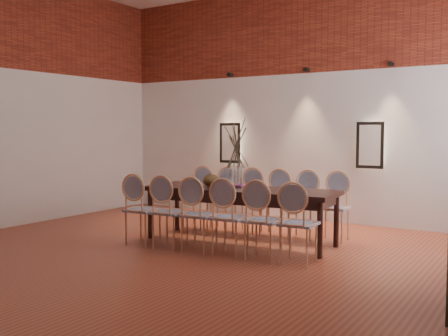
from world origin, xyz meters
The scene contains 25 objects.
floor centered at (0.00, 0.00, -0.01)m, with size 7.00×7.00×0.02m, color #9B432B.
wall_back centered at (0.00, 3.55, 2.00)m, with size 7.00×0.10×4.00m, color silver.
brick_band_back centered at (0.00, 3.48, 3.25)m, with size 7.00×0.02×1.50m, color maroon.
niche_left centered at (-1.30, 3.45, 1.30)m, with size 0.36×0.06×0.66m, color #FFEAC6.
niche_right centered at (1.30, 3.45, 1.30)m, with size 0.36×0.06×0.66m, color #FFEAC6.
spot_fixture_left centered at (-1.30, 3.42, 2.55)m, with size 0.08×0.08×0.10m, color black.
spot_fixture_mid centered at (0.20, 3.42, 2.55)m, with size 0.08×0.08×0.10m, color black.
spot_fixture_right centered at (1.60, 3.42, 2.55)m, with size 0.08×0.08×0.10m, color black.
dining_table centered at (0.17, 1.29, 0.38)m, with size 2.65×0.85×0.75m, color black.
chair_near_a centered at (-0.89, 0.51, 0.47)m, with size 0.44×0.44×0.94m, color tan, non-canonical shape.
chair_near_b centered at (-0.44, 0.54, 0.47)m, with size 0.44×0.44×0.94m, color tan, non-canonical shape.
chair_near_c centered at (0.00, 0.57, 0.47)m, with size 0.44×0.44×0.94m, color tan, non-canonical shape.
chair_near_d centered at (0.44, 0.60, 0.47)m, with size 0.44×0.44×0.94m, color tan, non-canonical shape.
chair_near_e centered at (0.88, 0.64, 0.47)m, with size 0.44×0.44×0.94m, color tan, non-canonical shape.
chair_near_f centered at (1.32, 0.67, 0.47)m, with size 0.44×0.44×0.94m, color tan, non-canonical shape.
chair_far_a centered at (-0.99, 1.92, 0.47)m, with size 0.44×0.44×0.94m, color tan, non-canonical shape.
chair_far_b centered at (-0.55, 1.95, 0.47)m, with size 0.44×0.44×0.94m, color tan, non-canonical shape.
chair_far_c centered at (-0.11, 1.98, 0.47)m, with size 0.44×0.44×0.94m, color tan, non-canonical shape.
chair_far_d centered at (0.33, 2.01, 0.47)m, with size 0.44×0.44×0.94m, color tan, non-canonical shape.
chair_far_e centered at (0.78, 2.04, 0.47)m, with size 0.44×0.44×0.94m, color tan, non-canonical shape.
chair_far_f centered at (1.22, 2.08, 0.47)m, with size 0.44×0.44×0.94m, color tan, non-canonical shape.
vase centered at (0.12, 1.29, 0.90)m, with size 0.14×0.14×0.30m, color silver.
dried_branches centered at (0.12, 1.29, 1.35)m, with size 0.50×0.50×0.70m, color #443D2C, non-canonical shape.
bowl centered at (-0.24, 1.21, 0.84)m, with size 0.24×0.24×0.18m, color brown.
book centered at (0.00, 1.47, 0.77)m, with size 0.26×0.18×0.03m, color #802966.
Camera 1 is at (3.77, -4.81, 1.54)m, focal length 42.00 mm.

